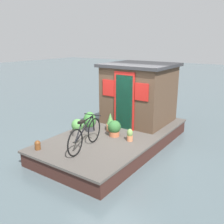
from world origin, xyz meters
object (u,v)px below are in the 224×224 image
Objects in this scene: potted_plant_basil at (130,135)px; mooring_bollard at (38,145)px; bicycle at (85,135)px; potted_plant_lavender at (78,127)px; potted_plant_mint at (114,128)px; houseboat_cabin at (139,93)px; potted_plant_ivy at (110,122)px; potted_plant_succulent at (90,121)px.

potted_plant_basil reaches higher than mooring_bollard.
bicycle is at bearing -51.87° from mooring_bollard.
potted_plant_lavender is 1.05× the size of potted_plant_mint.
houseboat_cabin is 1.57m from potted_plant_ivy.
potted_plant_ivy is (0.36, 0.91, 0.10)m from potted_plant_basil.
houseboat_cabin reaches higher than mooring_bollard.
potted_plant_mint reaches higher than mooring_bollard.
potted_plant_mint is (-1.67, -0.12, -0.76)m from houseboat_cabin.
bicycle is 2.71× the size of potted_plant_succulent.
mooring_bollard is at bearing 138.20° from potted_plant_basil.
houseboat_cabin is 2.88m from bicycle.
potted_plant_succulent reaches higher than potted_plant_basil.
potted_plant_mint is (0.56, -0.93, -0.01)m from potted_plant_lavender.
potted_plant_basil is (-1.73, -0.69, -0.83)m from houseboat_cabin.
potted_plant_basil is at bearing -96.14° from potted_plant_mint.
potted_plant_ivy is 2.37× the size of mooring_bollard.
potted_plant_lavender is 1.08m from potted_plant_mint.
houseboat_cabin is at bearing -19.85° from potted_plant_lavender.
houseboat_cabin is 1.83m from potted_plant_mint.
potted_plant_mint is at bearing -130.05° from potted_plant_ivy.
mooring_bollard is at bearing 128.13° from bicycle.
potted_plant_ivy is at bearing 49.95° from potted_plant_mint.
potted_plant_ivy is (-1.37, 0.23, -0.72)m from houseboat_cabin.
potted_plant_ivy is at bearing -18.48° from mooring_bollard.
potted_plant_lavender is 1.36m from mooring_bollard.
potted_plant_basil is 0.74× the size of potted_plant_mint.
potted_plant_mint is at bearing -58.82° from potted_plant_lavender.
potted_plant_lavender reaches higher than potted_plant_basil.
houseboat_cabin reaches higher than potted_plant_succulent.
potted_plant_basil is 1.57m from potted_plant_lavender.
potted_plant_basil is at bearing -111.28° from potted_plant_ivy.
houseboat_cabin is 6.25× the size of potted_plant_basil.
potted_plant_mint is at bearing -175.81° from houseboat_cabin.
potted_plant_ivy is 1.16× the size of potted_plant_lavender.
bicycle is at bearing 173.90° from potted_plant_mint.
houseboat_cabin is 2.48m from potted_plant_lavender.
potted_plant_lavender reaches higher than mooring_bollard.
potted_plant_lavender is (0.59, 0.80, -0.13)m from bicycle.
mooring_bollard is (-1.86, 0.20, -0.17)m from potted_plant_succulent.
potted_plant_lavender is at bearing 175.74° from potted_plant_succulent.
houseboat_cabin is 3.80× the size of potted_plant_ivy.
potted_plant_ivy is at bearing 170.48° from houseboat_cabin.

